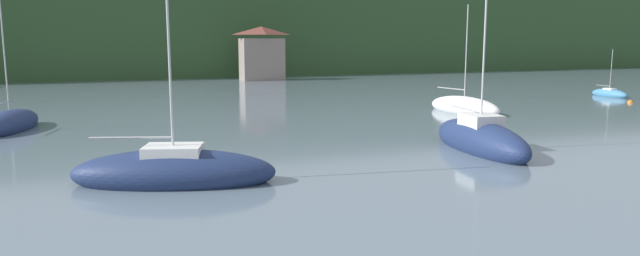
% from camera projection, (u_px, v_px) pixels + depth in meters
% --- Properties ---
extents(wooded_hillside, '(352.00, 52.04, 32.99)m').
position_uv_depth(wooded_hillside, '(250.00, 39.00, 116.18)').
color(wooded_hillside, '#2D4C28').
rests_on(wooded_hillside, ground_plane).
extents(shore_building_westcentral, '(6.28, 3.55, 7.62)m').
position_uv_depth(shore_building_westcentral, '(262.00, 54.00, 80.36)').
color(shore_building_westcentral, gray).
rests_on(shore_building_westcentral, ground_plane).
extents(sailboat_far_0, '(3.20, 7.31, 8.93)m').
position_uv_depth(sailboat_far_0, '(464.00, 107.00, 44.73)').
color(sailboat_far_0, white).
rests_on(sailboat_far_0, ground_plane).
extents(sailboat_far_4, '(1.37, 4.24, 5.07)m').
position_uv_depth(sailboat_far_4, '(609.00, 94.00, 57.30)').
color(sailboat_far_4, teal).
rests_on(sailboat_far_4, ground_plane).
extents(sailboat_mid_6, '(8.60, 5.16, 9.27)m').
position_uv_depth(sailboat_mid_6, '(174.00, 172.00, 22.52)').
color(sailboat_mid_6, navy).
rests_on(sailboat_mid_6, ground_plane).
extents(sailboat_far_7, '(4.02, 7.34, 9.33)m').
position_uv_depth(sailboat_far_7, '(10.00, 124.00, 35.81)').
color(sailboat_far_7, navy).
rests_on(sailboat_far_7, ground_plane).
extents(sailboat_mid_8, '(3.47, 8.48, 9.35)m').
position_uv_depth(sailboat_mid_8, '(480.00, 140.00, 29.30)').
color(sailboat_mid_8, navy).
rests_on(sailboat_mid_8, ground_plane).
extents(mooring_buoy_near, '(0.50, 0.50, 0.50)m').
position_uv_depth(mooring_buoy_near, '(630.00, 103.00, 51.49)').
color(mooring_buoy_near, orange).
rests_on(mooring_buoy_near, ground_plane).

